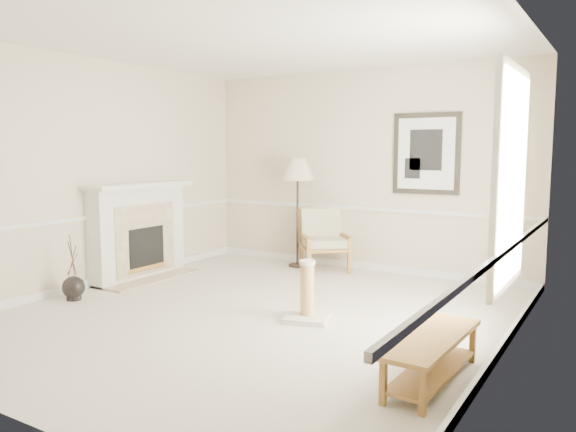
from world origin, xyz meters
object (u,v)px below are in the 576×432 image
at_px(armchair, 323,237).
at_px(floor_lamp, 298,172).
at_px(floor_vase, 73,288).
at_px(scratching_post, 307,301).
at_px(bench, 432,352).

height_order(armchair, floor_lamp, floor_lamp).
bearing_deg(floor_vase, scratching_post, 15.38).
distance_m(bench, scratching_post, 1.79).
relative_size(floor_vase, armchair, 0.79).
bearing_deg(scratching_post, bench, -28.54).
bearing_deg(armchair, floor_vase, -158.67).
bearing_deg(floor_lamp, bench, -45.87).
xyz_separation_m(floor_vase, bench, (4.30, -0.11, 0.10)).
bearing_deg(scratching_post, floor_lamp, 122.77).
height_order(armchair, scratching_post, armchair).
bearing_deg(floor_vase, bench, -1.43).
relative_size(armchair, scratching_post, 1.56).
height_order(floor_lamp, bench, floor_lamp).
distance_m(floor_vase, floor_lamp, 3.52).
height_order(armchair, bench, armchair).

